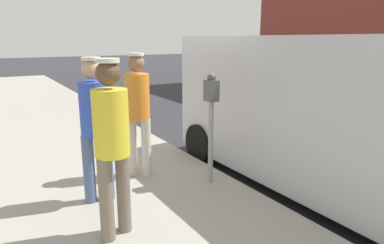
{
  "coord_description": "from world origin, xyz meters",
  "views": [
    {
      "loc": [
        3.92,
        4.73,
        2.11
      ],
      "look_at": [
        1.65,
        0.98,
        1.05
      ],
      "focal_mm": 32.32,
      "sensor_mm": 36.0,
      "label": 1
    }
  ],
  "objects": [
    {
      "name": "parking_meter_near",
      "position": [
        1.35,
        0.98,
        1.18
      ],
      "size": [
        0.14,
        0.18,
        1.52
      ],
      "color": "gray",
      "rests_on": "sidewalk_slab"
    },
    {
      "name": "parked_van",
      "position": [
        -0.15,
        1.92,
        1.15
      ],
      "size": [
        2.14,
        5.21,
        2.15
      ],
      "color": "#BCBCC1",
      "rests_on": "ground"
    },
    {
      "name": "sidewalk_slab",
      "position": [
        3.5,
        0.0,
        0.07
      ],
      "size": [
        5.0,
        32.0,
        0.15
      ],
      "primitive_type": "cube",
      "color": "#9E998E",
      "rests_on": "ground"
    },
    {
      "name": "pedestrian_in_yellow",
      "position": [
        2.93,
        1.61,
        1.18
      ],
      "size": [
        0.34,
        0.34,
        1.79
      ],
      "color": "#726656",
      "rests_on": "sidewalk_slab"
    },
    {
      "name": "pedestrian_in_orange",
      "position": [
        2.1,
        0.24,
        1.17
      ],
      "size": [
        0.34,
        0.34,
        1.77
      ],
      "color": "beige",
      "rests_on": "sidewalk_slab"
    },
    {
      "name": "pedestrian_in_blue",
      "position": [
        2.85,
        0.75,
        1.16
      ],
      "size": [
        0.36,
        0.34,
        1.76
      ],
      "color": "#4C608C",
      "rests_on": "sidewalk_slab"
    },
    {
      "name": "ground_plane",
      "position": [
        0.0,
        0.0,
        0.0
      ],
      "size": [
        80.0,
        80.0,
        0.0
      ],
      "primitive_type": "plane",
      "color": "#2D2D33"
    }
  ]
}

